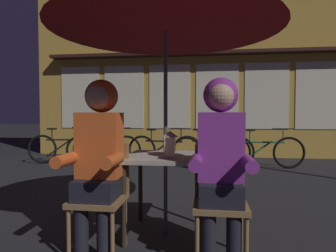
{
  "coord_description": "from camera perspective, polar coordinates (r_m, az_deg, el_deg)",
  "views": [
    {
      "loc": [
        0.37,
        -2.63,
        1.11
      ],
      "look_at": [
        0.0,
        0.17,
        1.0
      ],
      "focal_mm": 30.98,
      "sensor_mm": 36.0,
      "label": 1
    }
  ],
  "objects": [
    {
      "name": "bicycle_second",
      "position": [
        6.59,
        -12.61,
        -4.51
      ],
      "size": [
        1.68,
        0.23,
        0.84
      ],
      "color": "black",
      "rests_on": "ground_plane"
    },
    {
      "name": "patio_umbrella",
      "position": [
        2.82,
        -0.49,
        21.82
      ],
      "size": [
        2.1,
        2.1,
        2.31
      ],
      "color": "#4C4C51",
      "rests_on": "ground_plane"
    },
    {
      "name": "lantern",
      "position": [
        2.56,
        0.4,
        -3.4
      ],
      "size": [
        0.11,
        0.11,
        0.23
      ],
      "color": "white",
      "rests_on": "cafe_table"
    },
    {
      "name": "cafe_table",
      "position": [
        2.7,
        -0.48,
        -7.89
      ],
      "size": [
        0.72,
        0.72,
        0.74
      ],
      "color": "#B2AD9E",
      "rests_on": "ground_plane"
    },
    {
      "name": "bicycle_fourth",
      "position": [
        6.32,
        8.39,
        -4.78
      ],
      "size": [
        1.68,
        0.17,
        0.84
      ],
      "color": "black",
      "rests_on": "ground_plane"
    },
    {
      "name": "shopfront_building",
      "position": [
        8.27,
        9.61,
        15.98
      ],
      "size": [
        10.0,
        0.93,
        6.2
      ],
      "color": "gold",
      "rests_on": "ground_plane"
    },
    {
      "name": "person_right_hooded",
      "position": [
        2.22,
        10.34,
        -4.67
      ],
      "size": [
        0.45,
        0.56,
        1.4
      ],
      "color": "black",
      "rests_on": "ground_plane"
    },
    {
      "name": "ground_plane",
      "position": [
        2.88,
        -0.47,
        -20.49
      ],
      "size": [
        60.0,
        60.0,
        0.0
      ],
      "primitive_type": "plane",
      "color": "#232326"
    },
    {
      "name": "bicycle_third",
      "position": [
        6.25,
        -0.89,
        -4.83
      ],
      "size": [
        1.66,
        0.38,
        0.84
      ],
      "color": "black",
      "rests_on": "ground_plane"
    },
    {
      "name": "bicycle_nearest",
      "position": [
        7.05,
        -19.67,
        -4.16
      ],
      "size": [
        1.67,
        0.31,
        0.84
      ],
      "color": "black",
      "rests_on": "ground_plane"
    },
    {
      "name": "person_left_hooded",
      "position": [
        2.38,
        -13.5,
        -4.25
      ],
      "size": [
        0.45,
        0.56,
        1.4
      ],
      "color": "black",
      "rests_on": "ground_plane"
    },
    {
      "name": "chair_right",
      "position": [
        2.35,
        10.21,
        -13.18
      ],
      "size": [
        0.4,
        0.4,
        0.87
      ],
      "color": "olive",
      "rests_on": "ground_plane"
    },
    {
      "name": "chair_left",
      "position": [
        2.5,
        -12.95,
        -12.28
      ],
      "size": [
        0.4,
        0.4,
        0.87
      ],
      "color": "olive",
      "rests_on": "ground_plane"
    },
    {
      "name": "bicycle_fifth",
      "position": [
        6.37,
        18.28,
        -4.8
      ],
      "size": [
        1.68,
        0.13,
        0.84
      ],
      "color": "black",
      "rests_on": "ground_plane"
    }
  ]
}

